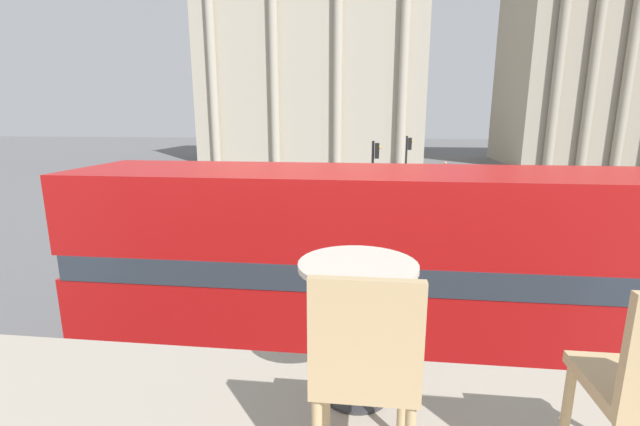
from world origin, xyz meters
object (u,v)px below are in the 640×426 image
at_px(double_decker_bus, 360,268).
at_px(traffic_light_far, 407,160).
at_px(pedestrian_white, 287,221).
at_px(plaza_building_right, 627,54).
at_px(plaza_building_left, 314,61).
at_px(traffic_light_near, 548,224).
at_px(cafe_chair_0, 364,366).
at_px(pedestrian_red, 445,171).
at_px(traffic_light_mid, 374,171).
at_px(cafe_dining_table, 357,300).

relative_size(double_decker_bus, traffic_light_far, 2.63).
relative_size(double_decker_bus, pedestrian_white, 5.74).
bearing_deg(pedestrian_white, plaza_building_right, 107.49).
distance_m(plaza_building_left, traffic_light_near, 41.33).
bearing_deg(traffic_light_near, cafe_chair_0, -114.97).
relative_size(traffic_light_far, pedestrian_red, 2.40).
bearing_deg(double_decker_bus, traffic_light_mid, 95.01).
xyz_separation_m(plaza_building_left, pedestrian_white, (3.44, -34.72, -10.19)).
xyz_separation_m(traffic_light_near, pedestrian_red, (0.87, 22.04, -1.22)).
bearing_deg(cafe_chair_0, traffic_light_mid, 81.39).
bearing_deg(pedestrian_white, cafe_dining_table, -19.28).
relative_size(double_decker_bus, plaza_building_left, 0.42).
bearing_deg(plaza_building_right, pedestrian_white, -130.62).
bearing_deg(pedestrian_red, traffic_light_mid, 31.87).
relative_size(traffic_light_near, traffic_light_far, 0.83).
bearing_deg(traffic_light_near, plaza_building_left, 106.74).
distance_m(double_decker_bus, traffic_light_near, 6.85).
relative_size(pedestrian_red, pedestrian_white, 0.91).
bearing_deg(traffic_light_mid, double_decker_bus, -91.55).
height_order(plaza_building_right, traffic_light_mid, plaza_building_right).
relative_size(plaza_building_right, pedestrian_red, 14.26).
distance_m(cafe_chair_0, plaza_building_left, 50.27).
bearing_deg(pedestrian_white, double_decker_bus, -11.96).
distance_m(cafe_chair_0, pedestrian_red, 33.43).
height_order(cafe_dining_table, traffic_light_near, cafe_dining_table).
height_order(double_decker_bus, pedestrian_white, double_decker_bus).
distance_m(traffic_light_near, pedestrian_white, 9.12).
height_order(double_decker_bus, cafe_chair_0, cafe_chair_0).
bearing_deg(pedestrian_red, cafe_chair_0, 43.21).
bearing_deg(traffic_light_far, traffic_light_near, -78.41).
height_order(plaza_building_right, pedestrian_red, plaza_building_right).
distance_m(cafe_chair_0, traffic_light_near, 11.98).
relative_size(plaza_building_right, traffic_light_near, 7.16).
xyz_separation_m(cafe_chair_0, pedestrian_white, (-3.19, 14.60, -3.11)).
bearing_deg(traffic_light_far, pedestrian_white, -119.17).
height_order(cafe_dining_table, plaza_building_right, plaza_building_right).
bearing_deg(double_decker_bus, plaza_building_right, 64.87).
distance_m(plaza_building_left, plaza_building_right, 33.02).
bearing_deg(double_decker_bus, plaza_building_left, 105.13).
height_order(plaza_building_left, traffic_light_mid, plaza_building_left).
bearing_deg(traffic_light_near, traffic_light_far, 101.59).
distance_m(traffic_light_mid, pedestrian_red, 15.51).
xyz_separation_m(cafe_dining_table, pedestrian_white, (-3.14, 14.04, -3.13)).
relative_size(traffic_light_far, pedestrian_white, 2.18).
bearing_deg(traffic_light_near, pedestrian_red, 87.74).
height_order(plaza_building_right, traffic_light_near, plaza_building_right).
height_order(traffic_light_mid, pedestrian_white, traffic_light_mid).
height_order(cafe_chair_0, pedestrian_red, cafe_chair_0).
distance_m(traffic_light_near, traffic_light_mid, 9.06).
bearing_deg(double_decker_bus, traffic_light_near, 48.36).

